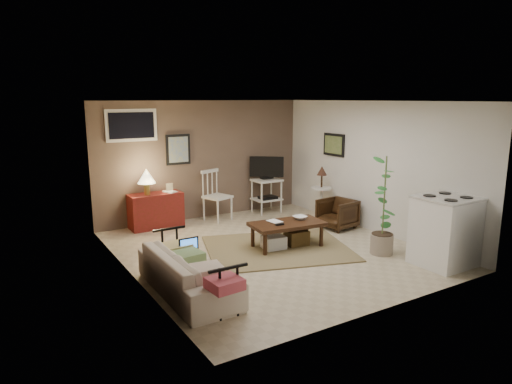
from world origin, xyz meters
TOP-DOWN VIEW (x-y plane):
  - floor at (0.00, 0.00)m, footprint 5.00×5.00m
  - art_back at (-0.55, 2.48)m, footprint 0.50×0.03m
  - art_right at (2.23, 1.05)m, footprint 0.03×0.60m
  - window at (-1.45, 2.48)m, footprint 0.96×0.03m
  - rug at (0.14, -0.02)m, footprint 2.75×2.45m
  - coffee_table at (0.31, -0.04)m, footprint 1.27×0.75m
  - sofa at (-1.80, -0.84)m, footprint 0.54×1.84m
  - sofa_pillows at (-1.76, -1.05)m, footprint 0.35×1.75m
  - sofa_end_rails at (-1.69, -0.84)m, footprint 0.50×1.84m
  - laptop at (-1.62, -0.52)m, footprint 0.28×0.21m
  - red_console at (-1.15, 2.26)m, footprint 1.00×0.44m
  - spindle_chair at (0.11, 2.14)m, footprint 0.59×0.59m
  - tv_stand at (1.32, 2.14)m, footprint 0.61×0.49m
  - side_table at (1.96, 1.08)m, footprint 0.41×0.41m
  - armchair at (1.79, 0.39)m, footprint 0.63×0.67m
  - potted_plant at (1.43, -1.08)m, footprint 0.40×0.40m
  - stove at (1.85, -1.90)m, footprint 0.80×0.75m
  - bowl at (0.62, 0.01)m, footprint 0.23×0.08m
  - book_table at (0.06, 0.08)m, footprint 0.18×0.03m
  - book_console at (-0.93, 2.18)m, footprint 0.18×0.08m

SIDE VIEW (x-z plane):
  - floor at x=0.00m, z-range 0.00..0.00m
  - rug at x=0.14m, z-range 0.00..0.02m
  - coffee_table at x=0.31m, z-range 0.03..0.48m
  - sofa_end_rails at x=-1.69m, z-range 0.00..0.62m
  - armchair at x=1.79m, z-range 0.00..0.62m
  - sofa at x=-1.80m, z-range 0.00..0.72m
  - red_console at x=-1.15m, z-range -0.18..0.98m
  - sofa_pillows at x=-1.76m, z-range 0.38..0.50m
  - laptop at x=-1.62m, z-range 0.37..0.56m
  - spindle_chair at x=0.11m, z-range -0.03..0.99m
  - stove at x=1.85m, z-range 0.00..1.04m
  - bowl at x=0.62m, z-range 0.43..0.66m
  - book_table at x=0.06m, z-range 0.43..0.68m
  - tv_stand at x=1.32m, z-range 0.04..1.26m
  - side_table at x=1.96m, z-range 0.13..1.23m
  - book_console at x=-0.93m, z-range 0.67..0.91m
  - potted_plant at x=1.43m, z-range 0.05..1.65m
  - art_back at x=-0.55m, z-range 1.15..1.75m
  - art_right at x=2.23m, z-range 1.29..1.75m
  - window at x=-1.45m, z-range 1.65..2.25m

